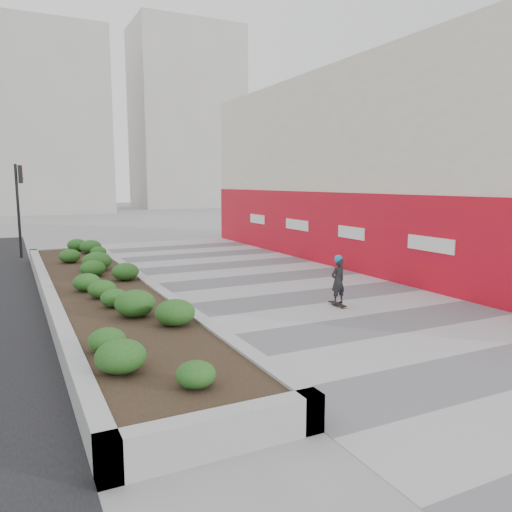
{
  "coord_description": "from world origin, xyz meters",
  "views": [
    {
      "loc": [
        -7.67,
        -7.31,
        3.39
      ],
      "look_at": [
        -0.8,
        6.58,
        1.1
      ],
      "focal_mm": 35.0,
      "sensor_mm": 36.0,
      "label": 1
    }
  ],
  "objects": [
    {
      "name": "ground",
      "position": [
        0.0,
        0.0,
        0.0
      ],
      "size": [
        160.0,
        160.0,
        0.0
      ],
      "primitive_type": "plane",
      "color": "gray",
      "rests_on": "ground"
    },
    {
      "name": "walkway",
      "position": [
        0.0,
        3.0,
        0.01
      ],
      "size": [
        8.0,
        36.0,
        0.01
      ],
      "primitive_type": "cube",
      "color": "#A8A8AD",
      "rests_on": "ground"
    },
    {
      "name": "building",
      "position": [
        6.98,
        8.98,
        3.98
      ],
      "size": [
        6.04,
        24.08,
        8.0
      ],
      "color": "beige",
      "rests_on": "ground"
    },
    {
      "name": "planter",
      "position": [
        -5.5,
        7.0,
        0.42
      ],
      "size": [
        3.0,
        18.0,
        0.9
      ],
      "color": "#9E9EA0",
      "rests_on": "ground"
    },
    {
      "name": "traffic_signal_near",
      "position": [
        -7.23,
        17.5,
        2.76
      ],
      "size": [
        0.33,
        0.28,
        4.2
      ],
      "color": "black",
      "rests_on": "ground"
    },
    {
      "name": "distant_bldg_north_l",
      "position": [
        -5.0,
        55.0,
        10.0
      ],
      "size": [
        16.0,
        12.0,
        20.0
      ],
      "primitive_type": "cube",
      "color": "#ADAAA3",
      "rests_on": "ground"
    },
    {
      "name": "distant_bldg_north_r",
      "position": [
        15.0,
        60.0,
        12.0
      ],
      "size": [
        14.0,
        10.0,
        24.0
      ],
      "primitive_type": "cube",
      "color": "#ADAAA3",
      "rests_on": "ground"
    },
    {
      "name": "manhole_cover",
      "position": [
        0.5,
        3.0,
        0.0
      ],
      "size": [
        0.44,
        0.44,
        0.01
      ],
      "primitive_type": "cylinder",
      "color": "#595654",
      "rests_on": "ground"
    },
    {
      "name": "skateboarder",
      "position": [
        0.3,
        3.73,
        0.73
      ],
      "size": [
        0.51,
        0.74,
        1.43
      ],
      "rotation": [
        0.0,
        0.0,
        -0.12
      ],
      "color": "beige",
      "rests_on": "ground"
    }
  ]
}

